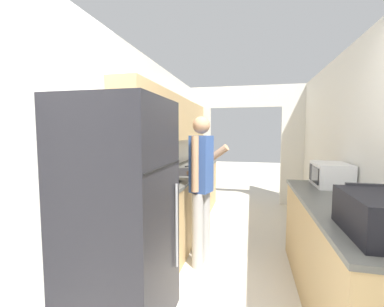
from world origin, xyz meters
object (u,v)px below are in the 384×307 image
at_px(range_oven, 182,201).
at_px(person, 201,186).
at_px(knife, 188,166).
at_px(microwave, 331,175).
at_px(refrigerator, 120,215).

relative_size(range_oven, person, 0.63).
bearing_deg(knife, range_oven, -60.60).
relative_size(microwave, knife, 1.55).
distance_m(person, knife, 1.59).
relative_size(range_oven, microwave, 2.13).
bearing_deg(range_oven, person, -62.52).
distance_m(person, microwave, 1.45).
bearing_deg(refrigerator, microwave, 35.96).
distance_m(range_oven, microwave, 2.08).
xyz_separation_m(range_oven, knife, (-0.04, 0.58, 0.46)).
height_order(range_oven, microwave, microwave).
bearing_deg(microwave, range_oven, 161.09).
distance_m(refrigerator, range_oven, 2.03).
bearing_deg(refrigerator, person, 68.06).
bearing_deg(microwave, refrigerator, -144.04).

